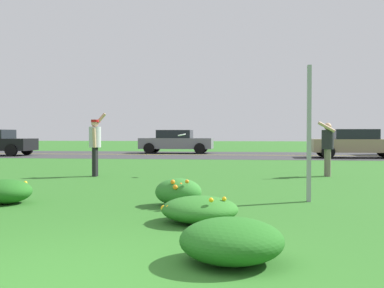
# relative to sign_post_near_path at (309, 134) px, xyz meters

# --- Properties ---
(ground_plane) EXTENTS (120.00, 120.00, 0.00)m
(ground_plane) POSITION_rel_sign_post_near_path_xyz_m (-2.47, 6.35, -1.23)
(ground_plane) COLOR #2D6B23
(highway_strip) EXTENTS (120.00, 9.31, 0.01)m
(highway_strip) POSITION_rel_sign_post_near_path_xyz_m (-2.47, 17.86, -1.23)
(highway_strip) COLOR #38383A
(highway_strip) RESTS_ON ground
(highway_center_stripe) EXTENTS (120.00, 0.16, 0.00)m
(highway_center_stripe) POSITION_rel_sign_post_near_path_xyz_m (-2.47, 17.86, -1.22)
(highway_center_stripe) COLOR yellow
(highway_center_stripe) RESTS_ON ground
(daylily_clump_front_right) EXTENTS (0.80, 0.71, 0.47)m
(daylily_clump_front_right) POSITION_rel_sign_post_near_path_xyz_m (-2.27, -0.74, -1.00)
(daylily_clump_front_right) COLOR #337F2D
(daylily_clump_front_right) RESTS_ON ground
(daylily_clump_mid_center) EXTENTS (1.00, 1.01, 0.42)m
(daylily_clump_mid_center) POSITION_rel_sign_post_near_path_xyz_m (-1.22, -4.13, -1.02)
(daylily_clump_mid_center) COLOR #23661E
(daylily_clump_mid_center) RESTS_ON ground
(daylily_clump_mid_right) EXTENTS (1.07, 1.06, 0.40)m
(daylily_clump_mid_right) POSITION_rel_sign_post_near_path_xyz_m (-1.74, -2.18, -1.05)
(daylily_clump_mid_right) COLOR #2D7526
(daylily_clump_mid_right) RESTS_ON ground
(daylily_clump_near_camera) EXTENTS (0.97, 0.91, 0.47)m
(daylily_clump_near_camera) POSITION_rel_sign_post_near_path_xyz_m (-5.34, -0.91, -1.02)
(daylily_clump_near_camera) COLOR #23661E
(daylily_clump_near_camera) RESTS_ON ground
(sign_post_near_path) EXTENTS (0.07, 0.10, 2.46)m
(sign_post_near_path) POSITION_rel_sign_post_near_path_xyz_m (0.00, 0.00, 0.00)
(sign_post_near_path) COLOR #93969B
(sign_post_near_path) RESTS_ON ground
(person_thrower_red_cap_gray_shirt) EXTENTS (0.44, 0.52, 1.84)m
(person_thrower_red_cap_gray_shirt) POSITION_rel_sign_post_near_path_xyz_m (-5.48, 4.29, -0.23)
(person_thrower_red_cap_gray_shirt) COLOR #B2B2B7
(person_thrower_red_cap_gray_shirt) RESTS_ON ground
(person_catcher_dark_shirt) EXTENTS (0.51, 0.53, 1.58)m
(person_catcher_dark_shirt) POSITION_rel_sign_post_near_path_xyz_m (1.15, 5.13, -0.31)
(person_catcher_dark_shirt) COLOR #232328
(person_catcher_dark_shirt) RESTS_ON ground
(frisbee_white) EXTENTS (0.24, 0.24, 0.09)m
(frisbee_white) POSITION_rel_sign_post_near_path_xyz_m (-3.02, 4.71, -0.04)
(frisbee_white) COLOR white
(car_gray_center_left) EXTENTS (4.50, 2.00, 1.45)m
(car_gray_center_left) POSITION_rel_sign_post_near_path_xyz_m (-5.65, 19.95, -0.49)
(car_gray_center_left) COLOR slate
(car_gray_center_left) RESTS_ON ground
(car_tan_center_right) EXTENTS (4.50, 2.00, 1.45)m
(car_tan_center_right) POSITION_rel_sign_post_near_path_xyz_m (4.29, 15.76, -0.49)
(car_tan_center_right) COLOR #937F60
(car_tan_center_right) RESTS_ON ground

